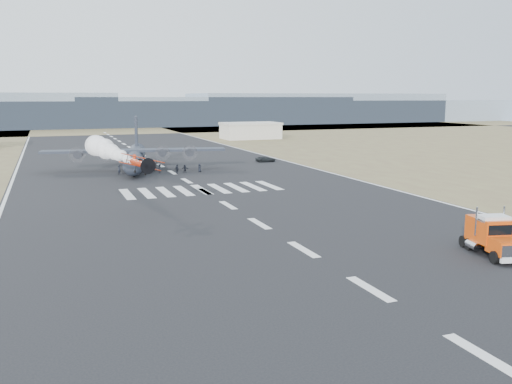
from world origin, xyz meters
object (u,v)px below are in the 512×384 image
crew_b (142,168)px  crew_e (200,168)px  crew_c (160,168)px  crew_d (177,169)px  hangar_right (250,130)px  transport_aircraft (135,156)px  support_vehicle (266,159)px  crew_f (185,169)px  crew_h (153,166)px  semi_truck (492,235)px  crew_a (119,170)px  crew_g (134,167)px  aerobatic_biplane (140,163)px

crew_b → crew_e: size_ratio=1.00×
crew_c → crew_d: 4.58m
hangar_right → crew_b: bearing=-124.6°
crew_b → crew_e: (10.80, -4.71, 0.00)m
transport_aircraft → support_vehicle: 30.70m
crew_f → crew_h: crew_h is taller
hangar_right → crew_c: (-48.33, -77.06, -2.16)m
semi_truck → crew_f: 67.97m
crew_b → crew_f: size_ratio=1.02×
crew_a → crew_h: crew_a is taller
crew_c → crew_e: crew_c is taller
semi_truck → transport_aircraft: (-22.14, 75.40, 0.85)m
crew_c → crew_a: bearing=98.3°
semi_truck → crew_g: size_ratio=4.96×
crew_a → crew_c: crew_a is taller
support_vehicle → crew_f: (-22.14, -11.55, 0.16)m
crew_b → crew_g: (-1.59, 0.28, 0.06)m
hangar_right → semi_truck: size_ratio=2.32×
crew_h → crew_g: bearing=-127.6°
crew_h → crew_b: bearing=-119.2°
crew_a → crew_h: bearing=-98.6°
hangar_right → crew_c: size_ratio=12.07×
crew_b → crew_e: crew_e is taller
aerobatic_biplane → crew_b: 41.20m
crew_a → crew_h: 7.93m
aerobatic_biplane → crew_e: size_ratio=3.40×
crew_d → crew_h: bearing=6.0°
hangar_right → crew_b: 90.74m
aerobatic_biplane → support_vehicle: size_ratio=1.21×
aerobatic_biplane → crew_c: 39.53m
crew_h → crew_a: bearing=-106.8°
semi_truck → crew_b: size_ratio=5.32×
semi_truck → hangar_right: bearing=92.0°
aerobatic_biplane → transport_aircraft: (6.00, 44.28, -3.81)m
transport_aircraft → crew_g: transport_aircraft is taller
crew_d → transport_aircraft: bearing=10.9°
crew_b → crew_f: crew_b is taller
semi_truck → aerobatic_biplane: aerobatic_biplane is taller
support_vehicle → crew_b: bearing=107.0°
support_vehicle → crew_b: size_ratio=2.81×
crew_a → crew_g: 4.44m
crew_c → crew_d: (2.69, -3.70, 0.09)m
aerobatic_biplane → crew_c: size_ratio=3.33×
crew_c → crew_g: size_ratio=0.95×
crew_g → crew_d: bearing=55.4°
hangar_right → crew_g: size_ratio=11.52×
crew_g → crew_h: 3.99m
aerobatic_biplane → transport_aircraft: bearing=75.2°
crew_a → crew_h: (7.27, 3.18, -0.01)m
hangar_right → aerobatic_biplane: size_ratio=3.63×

